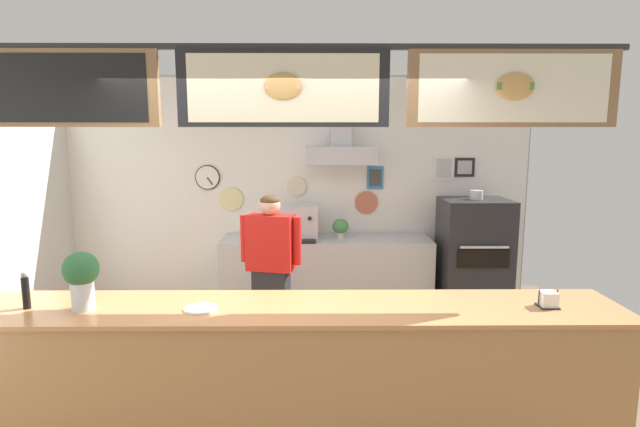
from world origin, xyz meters
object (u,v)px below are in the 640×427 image
Objects in this scene: espresso_machine at (298,223)px; potted_oregano at (340,227)px; shop_worker at (271,273)px; condiment_plate at (201,309)px; basil_vase at (81,278)px; potted_thyme at (267,228)px; pepper_grinder at (26,290)px; napkin_holder at (548,300)px; pizza_oven at (473,261)px.

espresso_machine is 0.50m from potted_oregano.
shop_worker is 1.16m from espresso_machine.
condiment_plate is 0.56× the size of basil_vase.
pepper_grinder is at bearing -117.52° from potted_thyme.
espresso_machine is 2.16× the size of condiment_plate.
condiment_plate is (-0.33, -1.42, 0.16)m from shop_worker.
potted_thyme is 0.99× the size of condiment_plate.
napkin_holder is at bearing 0.75° from condiment_plate.
pepper_grinder is at bearing -130.49° from potted_oregano.
potted_thyme is at bearing 174.58° from pizza_oven.
espresso_machine is at bearing 175.05° from pizza_oven.
espresso_machine is at bearing -8.00° from potted_thyme.
pizza_oven is at bearing 32.38° from pepper_grinder.
shop_worker reaches higher than pepper_grinder.
potted_oregano is at bearing 5.89° from espresso_machine.
pepper_grinder is (-1.47, -1.39, 0.28)m from shop_worker.
napkin_holder is at bearing 157.46° from shop_worker.
napkin_holder is (-0.25, -2.33, 0.34)m from pizza_oven.
espresso_machine is (0.21, 1.11, 0.28)m from shop_worker.
espresso_machine is 1.89× the size of pepper_grinder.
potted_oregano is at bearing 49.51° from pepper_grinder.
shop_worker is 1.82m from basil_vase.
espresso_machine is (-1.98, 0.17, 0.41)m from pizza_oven.
shop_worker is (-2.20, -0.94, 0.14)m from pizza_oven.
basil_vase is (0.38, -0.03, 0.09)m from pepper_grinder.
pepper_grinder is (-1.68, -2.50, -0.00)m from espresso_machine.
espresso_machine is 1.21× the size of basil_vase.
espresso_machine reaches higher than pepper_grinder.
basil_vase is (-3.28, -2.36, 0.51)m from pizza_oven.
pizza_oven is 3.47m from condiment_plate.
basil_vase reaches higher than espresso_machine.
pepper_grinder is at bearing 179.96° from napkin_holder.
potted_thyme is (-0.85, -0.00, -0.01)m from potted_oregano.
potted_oregano is 0.85m from potted_thyme.
potted_oregano is at bearing 68.12° from condiment_plate.
basil_vase reaches higher than potted_oregano.
condiment_plate is (-0.19, -2.58, -0.04)m from potted_thyme.
shop_worker is 1.19m from potted_thyme.
shop_worker is at bearing -100.89° from espresso_machine.
pepper_grinder is (-3.67, -2.33, 0.41)m from pizza_oven.
shop_worker is 7.03× the size of potted_oregano.
pizza_oven reaches higher than potted_oregano.
condiment_plate is at bearing -0.14° from basil_vase.
pizza_oven is 2.39m from shop_worker.
espresso_machine is 2.59m from condiment_plate.
pepper_grinder is at bearing -124.00° from espresso_machine.
pepper_grinder reaches higher than potted_thyme.
pizza_oven is 7.09× the size of potted_thyme.
pizza_oven is 1.55m from potted_oregano.
basil_vase is at bearing -110.12° from potted_thyme.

